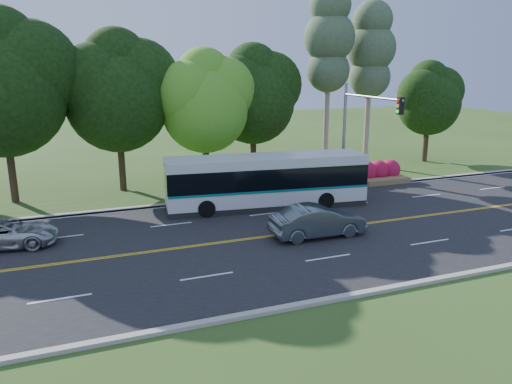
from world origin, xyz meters
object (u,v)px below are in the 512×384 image
object	(u,v)px
transit_bus	(266,182)
sedan	(318,221)
traffic_signal	(360,122)
suv	(4,233)

from	to	relation	value
transit_bus	sedan	distance (m)	5.71
traffic_signal	suv	xyz separation A→B (m)	(-20.33, -2.38, -4.01)
suv	sedan	bearing A→B (deg)	-98.81
traffic_signal	suv	distance (m)	20.86
sedan	traffic_signal	bearing A→B (deg)	-43.31
transit_bus	traffic_signal	bearing A→B (deg)	12.11
suv	transit_bus	bearing A→B (deg)	-76.23
sedan	suv	world-z (taller)	sedan
transit_bus	suv	bearing A→B (deg)	-165.74
transit_bus	sedan	world-z (taller)	transit_bus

